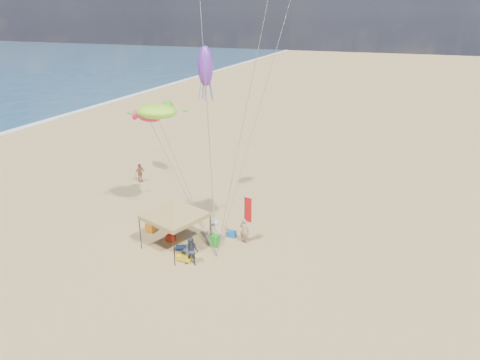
{
  "coord_description": "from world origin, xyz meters",
  "views": [
    {
      "loc": [
        8.83,
        -19.7,
        13.44
      ],
      "look_at": [
        0.0,
        3.0,
        4.0
      ],
      "focal_mm": 32.85,
      "sensor_mm": 36.0,
      "label": 1
    }
  ],
  "objects": [
    {
      "name": "ground",
      "position": [
        0.0,
        0.0,
        0.0
      ],
      "size": [
        280.0,
        280.0,
        0.0
      ],
      "primitive_type": "plane",
      "color": "tan",
      "rests_on": "ground"
    },
    {
      "name": "canopy_tent",
      "position": [
        -3.26,
        0.71,
        3.07
      ],
      "size": [
        5.68,
        5.68,
        3.69
      ],
      "color": "black",
      "rests_on": "ground"
    },
    {
      "name": "feather_flag",
      "position": [
        0.59,
        2.67,
        2.09
      ],
      "size": [
        0.48,
        0.09,
        3.14
      ],
      "color": "black",
      "rests_on": "ground"
    },
    {
      "name": "cooler_red",
      "position": [
        -3.96,
        1.26,
        0.19
      ],
      "size": [
        0.54,
        0.38,
        0.38
      ],
      "primitive_type": "cube",
      "color": "red",
      "rests_on": "ground"
    },
    {
      "name": "cooler_blue",
      "position": [
        -0.63,
        3.13,
        0.19
      ],
      "size": [
        0.54,
        0.38,
        0.38
      ],
      "primitive_type": "cube",
      "color": "#155AAB",
      "rests_on": "ground"
    },
    {
      "name": "bag_navy",
      "position": [
        -2.79,
        0.46,
        0.18
      ],
      "size": [
        0.69,
        0.54,
        0.36
      ],
      "primitive_type": "cylinder",
      "rotation": [
        0.0,
        1.57,
        0.35
      ],
      "color": "#0E1D3F",
      "rests_on": "ground"
    },
    {
      "name": "bag_orange",
      "position": [
        -5.18,
        3.84,
        0.18
      ],
      "size": [
        0.54,
        0.69,
        0.36
      ],
      "primitive_type": "cylinder",
      "rotation": [
        0.0,
        1.57,
        1.22
      ],
      "color": "#CE6C0B",
      "rests_on": "ground"
    },
    {
      "name": "chair_green",
      "position": [
        -1.12,
        1.69,
        0.35
      ],
      "size": [
        0.5,
        0.5,
        0.7
      ],
      "primitive_type": "cube",
      "color": "#1C8618",
      "rests_on": "ground"
    },
    {
      "name": "chair_yellow",
      "position": [
        -5.76,
        1.81,
        0.35
      ],
      "size": [
        0.5,
        0.5,
        0.7
      ],
      "primitive_type": "cube",
      "color": "orange",
      "rests_on": "ground"
    },
    {
      "name": "crate_grey",
      "position": [
        -2.29,
        0.14,
        0.14
      ],
      "size": [
        0.34,
        0.3,
        0.28
      ],
      "primitive_type": "cube",
      "color": "gray",
      "rests_on": "ground"
    },
    {
      "name": "beach_cart",
      "position": [
        -2.06,
        -0.5,
        0.2
      ],
      "size": [
        0.9,
        0.5,
        0.24
      ],
      "primitive_type": "cube",
      "color": "gold",
      "rests_on": "ground"
    },
    {
      "name": "person_near_a",
      "position": [
        0.39,
        2.73,
        0.83
      ],
      "size": [
        0.61,
        0.41,
        1.65
      ],
      "primitive_type": "imported",
      "rotation": [
        0.0,
        0.0,
        3.12
      ],
      "color": "tan",
      "rests_on": "ground"
    },
    {
      "name": "person_near_b",
      "position": [
        -1.44,
        -0.76,
        0.87
      ],
      "size": [
        0.91,
        0.75,
        1.73
      ],
      "primitive_type": "imported",
      "rotation": [
        0.0,
        0.0,
        0.12
      ],
      "color": "#333945",
      "rests_on": "ground"
    },
    {
      "name": "person_near_c",
      "position": [
        -1.4,
        2.15,
        0.79
      ],
      "size": [
        1.08,
        0.69,
        1.59
      ],
      "primitive_type": "imported",
      "rotation": [
        0.0,
        0.0,
        3.24
      ],
      "color": "silver",
      "rests_on": "ground"
    },
    {
      "name": "person_far_a",
      "position": [
        -11.39,
        9.23,
        0.81
      ],
      "size": [
        0.63,
        1.02,
        1.62
      ],
      "primitive_type": "imported",
      "rotation": [
        0.0,
        0.0,
        1.3
      ],
      "color": "#A75B40",
      "rests_on": "ground"
    },
    {
      "name": "turtle_kite",
      "position": [
        -5.46,
        3.02,
        7.72
      ],
      "size": [
        3.26,
        2.99,
        0.87
      ],
      "primitive_type": "ellipsoid",
      "rotation": [
        0.0,
        0.0,
        0.42
      ],
      "color": "#99EC26",
      "rests_on": "ground"
    },
    {
      "name": "fish_kite",
      "position": [
        -5.98,
        2.98,
        7.37
      ],
      "size": [
        1.83,
        1.36,
        0.73
      ],
      "primitive_type": "ellipsoid",
      "rotation": [
        0.0,
        0.0,
        -0.37
      ],
      "color": "#E92162",
      "rests_on": "ground"
    },
    {
      "name": "squid_kite",
      "position": [
        -4.74,
        8.54,
        9.81
      ],
      "size": [
        1.38,
        1.38,
        2.77
      ],
      "primitive_type": "ellipsoid",
      "rotation": [
        0.0,
        0.0,
        0.37
      ],
      "color": "purple",
      "rests_on": "ground"
    }
  ]
}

